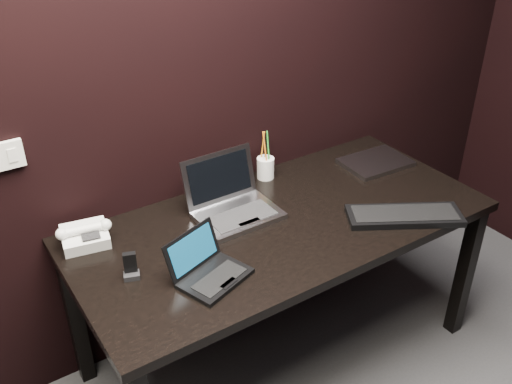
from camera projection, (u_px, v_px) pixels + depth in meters
wall_back at (160, 72)px, 2.16m from camera, size 4.00×0.00×4.00m
wall_switch at (1, 157)px, 1.95m from camera, size 0.15×0.02×0.10m
desk at (282, 235)px, 2.35m from camera, size 1.70×0.80×0.74m
netbook at (209, 270)px, 1.98m from camera, size 0.29×0.28×0.15m
silver_laptop at (233, 204)px, 2.32m from camera, size 0.33×0.30×0.23m
ext_keyboard at (404, 216)px, 2.31m from camera, size 0.48×0.37×0.03m
closed_laptop at (375, 162)px, 2.71m from camera, size 0.32×0.24×0.02m
desk_phone at (85, 236)px, 2.14m from camera, size 0.21×0.18×0.10m
mobile_phone at (131, 268)px, 1.98m from camera, size 0.07×0.06×0.10m
pen_cup at (265, 167)px, 2.58m from camera, size 0.10×0.10×0.23m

